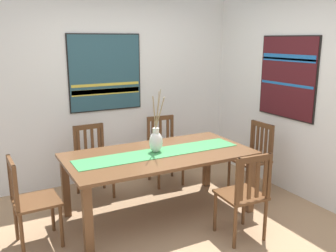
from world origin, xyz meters
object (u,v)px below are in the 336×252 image
Objects in this scene: chair_4 at (164,149)px; painting_on_back_wall at (105,73)px; chair_3 at (253,156)px; chair_2 at (244,194)px; chair_1 at (30,200)px; centerpiece_vase at (156,141)px; chair_0 at (93,159)px; painting_on_side_wall at (288,77)px; dining_table at (159,160)px.

painting_on_back_wall is at bearing 143.10° from chair_4.
chair_3 is 0.89× the size of painting_on_back_wall.
chair_4 reaches higher than chair_2.
chair_4 reaches higher than chair_1.
chair_2 is at bearing -134.92° from chair_3.
chair_3 is 1.00× the size of chair_4.
centerpiece_vase is 0.68× the size of painting_on_back_wall.
chair_0 is 2.07m from chair_3.
painting_on_side_wall is at bearing -36.27° from chair_4.
centerpiece_vase is 1.06m from chair_4.
chair_0 is 1.01m from chair_4.
painting_on_back_wall reaches higher than chair_3.
centerpiece_vase is at bearing 1.96° from chair_1.
chair_0 reaches higher than chair_1.
chair_3 is 2.28m from painting_on_back_wall.
painting_on_side_wall is at bearing -1.32° from chair_1.
chair_2 is at bearing -60.22° from centerpiece_vase.
chair_0 is at bearing 45.43° from chair_1.
painting_on_side_wall is (1.80, -0.09, 0.85)m from dining_table.
chair_0 is 0.98× the size of chair_4.
dining_table is 2.28× the size of chair_0.
dining_table is 0.23m from centerpiece_vase.
centerpiece_vase reaches higher than chair_4.
dining_table is at bearing -60.45° from centerpiece_vase.
painting_on_side_wall reaches higher than centerpiece_vase.
chair_2 is at bearing -148.48° from painting_on_side_wall.
chair_0 is at bearing 157.04° from painting_on_side_wall.
chair_1 is at bearing -155.40° from chair_4.
painting_on_side_wall is (2.30, -0.98, 1.02)m from chair_0.
chair_3 reaches higher than chair_0.
chair_1 is 2.09m from chair_4.
chair_2 reaches higher than chair_1.
dining_table is 2.24× the size of chair_4.
chair_2 is at bearing -24.56° from chair_1.
chair_4 is at bearing 89.81° from chair_2.
chair_0 is 2.70m from painting_on_side_wall.
painting_on_side_wall is at bearing 31.52° from chair_2.
chair_0 is (-0.49, 0.85, -0.39)m from centerpiece_vase.
chair_1 is (-1.37, -0.05, -0.40)m from centerpiece_vase.
chair_0 is 0.87× the size of painting_on_side_wall.
chair_4 reaches higher than chair_0.
chair_0 is at bearing 153.95° from chair_3.
chair_0 is at bearing -128.35° from painting_on_back_wall.
chair_4 is at bearing -36.90° from painting_on_back_wall.
chair_0 is at bearing 119.59° from dining_table.
chair_3 is at bearing 45.08° from chair_2.
painting_on_back_wall reaches higher than chair_4.
centerpiece_vase is at bearing 177.67° from chair_3.
painting_on_back_wall reaches higher than chair_1.
painting_on_back_wall reaches higher than dining_table.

